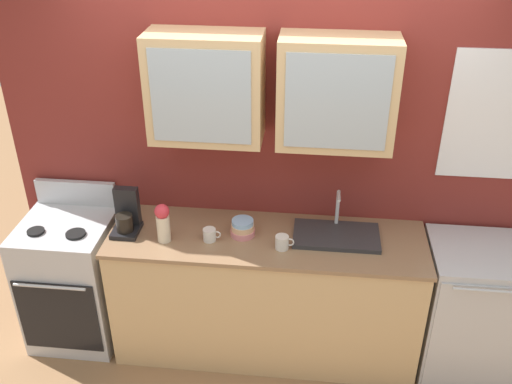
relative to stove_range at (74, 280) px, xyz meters
The scene contains 11 objects.
ground_plane 1.44m from the stove_range, ahead, with size 10.00×10.00×0.00m, color #936B47.
back_wall_unit 1.75m from the stove_range, 12.88° to the left, with size 3.51×0.42×2.82m.
counter 1.36m from the stove_range, ahead, with size 2.04×0.62×0.93m.
stove_range is the anchor object (origin of this frame).
sink_faucet 1.87m from the stove_range, ahead, with size 0.55×0.32×0.28m.
bowl_stack 1.31m from the stove_range, ahead, with size 0.16×0.16×0.11m.
vase 0.94m from the stove_range, ahead, with size 0.09×0.09×0.26m.
cup_near_sink 1.55m from the stove_range, ahead, with size 0.12×0.08×0.09m.
cup_near_bowls 1.12m from the stove_range, ahead, with size 0.12×0.08×0.08m.
dishwasher 2.72m from the stove_range, ahead, with size 0.64×0.61×0.93m.
coffee_maker 0.72m from the stove_range, ahead, with size 0.17×0.20×0.29m.
Camera 1 is at (0.27, -3.05, 3.03)m, focal length 40.57 mm.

